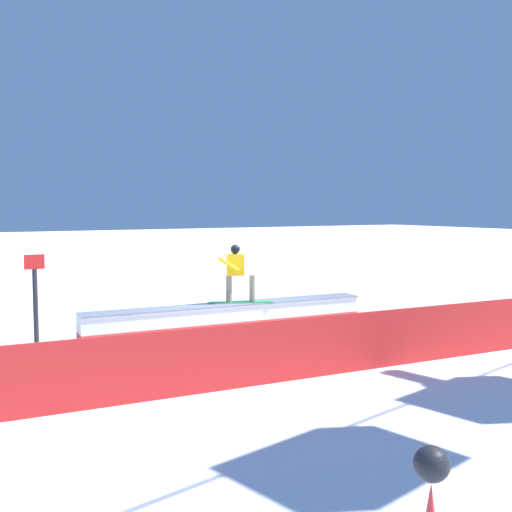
# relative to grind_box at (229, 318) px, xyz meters

# --- Properties ---
(ground_plane) EXTENTS (120.00, 120.00, 0.00)m
(ground_plane) POSITION_rel_grind_box_xyz_m (0.00, 0.00, -0.28)
(ground_plane) COLOR white
(grind_box) EXTENTS (6.89, 1.07, 0.62)m
(grind_box) POSITION_rel_grind_box_xyz_m (0.00, 0.00, 0.00)
(grind_box) COLOR white
(grind_box) RESTS_ON ground_plane
(snowboarder) EXTENTS (1.55, 0.83, 1.37)m
(snowboarder) POSITION_rel_grind_box_xyz_m (-0.21, -0.01, 1.08)
(snowboarder) COLOR #26944D
(snowboarder) RESTS_ON grind_box
(safety_fence) EXTENTS (13.01, 0.92, 1.03)m
(safety_fence) POSITION_rel_grind_box_xyz_m (0.00, 4.26, 0.23)
(safety_fence) COLOR red
(safety_fence) RESTS_ON ground_plane
(trail_marker) EXTENTS (0.40, 0.10, 1.90)m
(trail_marker) POSITION_rel_grind_box_xyz_m (4.22, -0.48, 0.74)
(trail_marker) COLOR #262628
(trail_marker) RESTS_ON ground_plane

